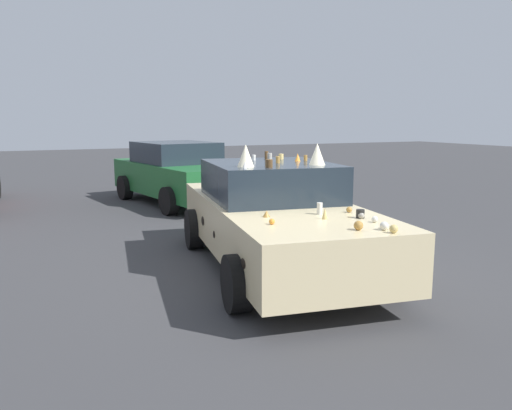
# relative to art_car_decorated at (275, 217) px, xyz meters

# --- Properties ---
(ground_plane) EXTENTS (60.00, 60.00, 0.00)m
(ground_plane) POSITION_rel_art_car_decorated_xyz_m (-0.05, 0.01, -0.71)
(ground_plane) COLOR #38383A
(art_car_decorated) EXTENTS (4.73, 2.52, 1.71)m
(art_car_decorated) POSITION_rel_art_car_decorated_xyz_m (0.00, 0.00, 0.00)
(art_car_decorated) COLOR beige
(art_car_decorated) RESTS_ON ground
(parked_sedan_far_right) EXTENTS (4.45, 2.53, 1.47)m
(parked_sedan_far_right) POSITION_rel_art_car_decorated_xyz_m (5.86, -0.37, 0.02)
(parked_sedan_far_right) COLOR #1E602D
(parked_sedan_far_right) RESTS_ON ground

